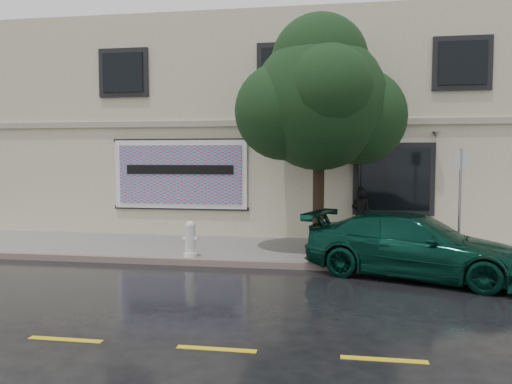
# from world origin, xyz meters

# --- Properties ---
(ground) EXTENTS (90.00, 90.00, 0.00)m
(ground) POSITION_xyz_m (0.00, 0.00, 0.00)
(ground) COLOR black
(ground) RESTS_ON ground
(sidewalk) EXTENTS (20.00, 3.50, 0.15)m
(sidewalk) POSITION_xyz_m (0.00, 3.25, 0.07)
(sidewalk) COLOR gray
(sidewalk) RESTS_ON ground
(curb) EXTENTS (20.00, 0.18, 0.16)m
(curb) POSITION_xyz_m (0.00, 1.50, 0.07)
(curb) COLOR slate
(curb) RESTS_ON ground
(road_marking) EXTENTS (19.00, 0.12, 0.01)m
(road_marking) POSITION_xyz_m (0.00, -3.50, 0.01)
(road_marking) COLOR gold
(road_marking) RESTS_ON ground
(building) EXTENTS (20.00, 8.12, 7.00)m
(building) POSITION_xyz_m (0.00, 9.00, 3.50)
(building) COLOR beige
(building) RESTS_ON ground
(billboard) EXTENTS (4.30, 0.16, 2.20)m
(billboard) POSITION_xyz_m (-3.20, 4.92, 2.05)
(billboard) COLOR white
(billboard) RESTS_ON ground
(car) EXTENTS (5.11, 3.55, 1.36)m
(car) POSITION_xyz_m (3.24, 1.17, 0.68)
(car) COLOR #083226
(car) RESTS_ON ground
(pedestrian) EXTENTS (0.66, 0.55, 1.56)m
(pedestrian) POSITION_xyz_m (2.28, 4.60, 0.93)
(pedestrian) COLOR black
(pedestrian) RESTS_ON sidewalk
(umbrella) EXTENTS (1.11, 1.11, 0.75)m
(umbrella) POSITION_xyz_m (2.28, 4.60, 2.08)
(umbrella) COLOR black
(umbrella) RESTS_ON pedestrian
(street_tree) EXTENTS (3.46, 3.46, 5.55)m
(street_tree) POSITION_xyz_m (1.11, 3.11, 3.96)
(street_tree) COLOR black
(street_tree) RESTS_ON sidewalk
(fire_hydrant) EXTENTS (0.36, 0.34, 0.88)m
(fire_hydrant) POSITION_xyz_m (-1.95, 1.80, 0.58)
(fire_hydrant) COLOR silver
(fire_hydrant) RESTS_ON sidewalk
(sign_pole) EXTENTS (0.31, 0.13, 2.63)m
(sign_pole) POSITION_xyz_m (4.28, 1.70, 1.72)
(sign_pole) COLOR gray
(sign_pole) RESTS_ON sidewalk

